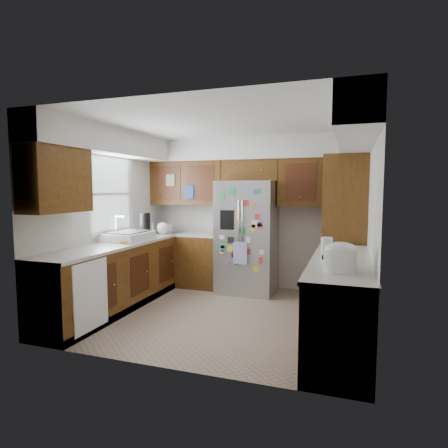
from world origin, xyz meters
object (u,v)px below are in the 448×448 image
(pantry, at_px, (345,230))
(rice_cooker, at_px, (340,256))
(fridge, at_px, (247,237))
(paper_towel, at_px, (327,250))

(pantry, bearing_deg, rice_cooker, -90.01)
(fridge, bearing_deg, pantry, -2.06)
(pantry, bearing_deg, fridge, 177.94)
(fridge, distance_m, rice_cooker, 2.73)
(paper_towel, bearing_deg, fridge, 125.23)
(rice_cooker, distance_m, paper_towel, 0.38)
(pantry, distance_m, paper_towel, 1.87)
(pantry, xyz_separation_m, rice_cooker, (-0.00, -2.22, -0.01))
(pantry, xyz_separation_m, paper_towel, (-0.14, -1.87, -0.02))
(pantry, bearing_deg, paper_towel, -94.37)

